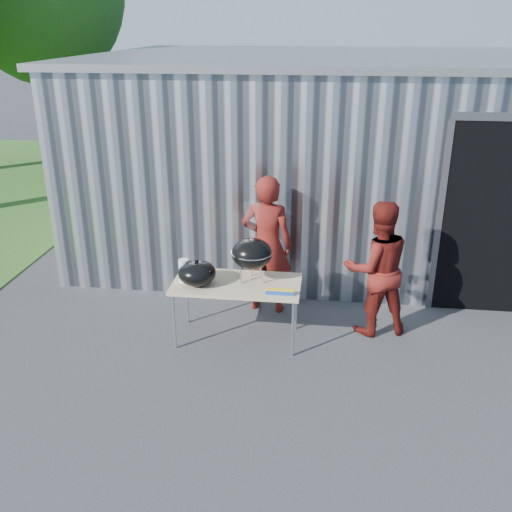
# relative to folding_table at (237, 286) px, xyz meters

# --- Properties ---
(ground) EXTENTS (80.00, 80.00, 0.00)m
(ground) POSITION_rel_folding_table_xyz_m (0.38, -0.54, -0.71)
(ground) COLOR #313134
(building) EXTENTS (8.20, 6.20, 3.10)m
(building) POSITION_rel_folding_table_xyz_m (1.30, 4.05, 0.83)
(building) COLOR #B8BDC4
(building) RESTS_ON ground
(folding_table) EXTENTS (1.50, 0.75, 0.75)m
(folding_table) POSITION_rel_folding_table_xyz_m (0.00, 0.00, 0.00)
(folding_table) COLOR tan
(folding_table) RESTS_ON ground
(kettle_grill) EXTENTS (0.48, 0.48, 0.95)m
(kettle_grill) POSITION_rel_folding_table_xyz_m (0.17, 0.08, 0.45)
(kettle_grill) COLOR black
(kettle_grill) RESTS_ON folding_table
(grill_lid) EXTENTS (0.44, 0.44, 0.32)m
(grill_lid) POSITION_rel_folding_table_xyz_m (-0.45, -0.10, 0.18)
(grill_lid) COLOR black
(grill_lid) RESTS_ON folding_table
(paper_towels) EXTENTS (0.12, 0.12, 0.28)m
(paper_towels) POSITION_rel_folding_table_xyz_m (-0.61, -0.05, 0.18)
(paper_towels) COLOR white
(paper_towels) RESTS_ON folding_table
(white_tub) EXTENTS (0.20, 0.15, 0.10)m
(white_tub) POSITION_rel_folding_table_xyz_m (-0.55, 0.21, 0.09)
(white_tub) COLOR white
(white_tub) RESTS_ON folding_table
(foil_box) EXTENTS (0.32, 0.06, 0.06)m
(foil_box) POSITION_rel_folding_table_xyz_m (0.53, -0.25, 0.07)
(foil_box) COLOR #1A40AA
(foil_box) RESTS_ON folding_table
(person_cook) EXTENTS (0.72, 0.52, 1.84)m
(person_cook) POSITION_rel_folding_table_xyz_m (0.27, 0.84, 0.21)
(person_cook) COLOR maroon
(person_cook) RESTS_ON ground
(person_bystander) EXTENTS (0.96, 0.83, 1.69)m
(person_bystander) POSITION_rel_folding_table_xyz_m (1.64, 0.41, 0.13)
(person_bystander) COLOR maroon
(person_bystander) RESTS_ON ground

